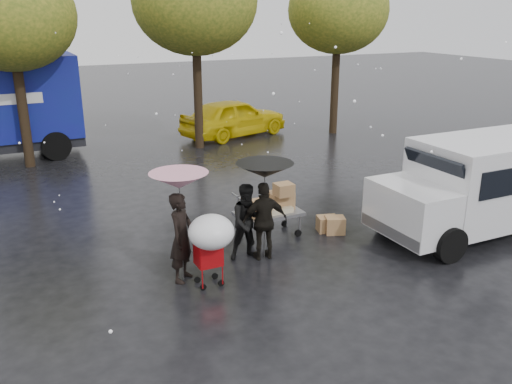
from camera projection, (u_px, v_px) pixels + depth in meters
name	position (u px, v px, depth m)	size (l,w,h in m)	color
ground	(254.00, 267.00, 10.99)	(90.00, 90.00, 0.00)	black
person_pink	(182.00, 237.00, 10.20)	(0.64, 0.42, 1.76)	black
person_middle	(248.00, 222.00, 11.14)	(0.79, 0.61, 1.62)	black
person_black	(264.00, 221.00, 11.12)	(0.98, 0.41, 1.66)	black
umbrella_pink	(179.00, 181.00, 9.84)	(1.09, 1.09, 2.16)	#4C4C4C
umbrella_black	(265.00, 170.00, 10.77)	(1.17, 1.17, 2.07)	#4C4C4C
vendor_cart	(272.00, 206.00, 12.29)	(1.52, 0.80, 1.27)	slate
shopping_cart	(211.00, 236.00, 9.81)	(0.84, 0.84, 1.46)	#9D090D
white_van	(482.00, 184.00, 12.42)	(4.91, 2.18, 2.20)	silver
box_ground_near	(335.00, 225.00, 12.60)	(0.44, 0.35, 0.40)	#9A6143
box_ground_far	(327.00, 224.00, 12.72)	(0.46, 0.36, 0.36)	#9A6143
yellow_taxi	(234.00, 117.00, 22.15)	(1.84, 4.58, 1.56)	#D5B80B
tree_row	(109.00, 8.00, 17.73)	(21.60, 4.40, 7.12)	black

